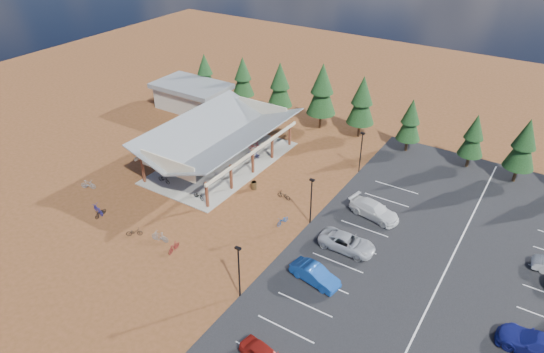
% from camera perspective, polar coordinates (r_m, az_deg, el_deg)
% --- Properties ---
extents(ground, '(140.00, 140.00, 0.00)m').
position_cam_1_polar(ground, '(49.78, -1.69, -4.76)').
color(ground, '#573317').
rests_on(ground, ground).
extents(asphalt_lot, '(27.00, 44.00, 0.04)m').
position_cam_1_polar(asphalt_lot, '(46.67, 20.01, -9.82)').
color(asphalt_lot, black).
rests_on(asphalt_lot, ground).
extents(concrete_pad, '(10.60, 18.60, 0.10)m').
position_cam_1_polar(concrete_pad, '(59.56, -5.90, 1.68)').
color(concrete_pad, gray).
rests_on(concrete_pad, ground).
extents(bike_pavilion, '(11.65, 19.40, 4.97)m').
position_cam_1_polar(bike_pavilion, '(57.81, -6.10, 4.94)').
color(bike_pavilion, '#532D17').
rests_on(bike_pavilion, concrete_pad).
extents(outbuilding, '(11.00, 7.00, 3.90)m').
position_cam_1_polar(outbuilding, '(74.56, -9.38, 9.37)').
color(outbuilding, '#ADA593').
rests_on(outbuilding, ground).
extents(lamp_post_0, '(0.50, 0.25, 5.14)m').
position_cam_1_polar(lamp_post_0, '(39.31, -3.92, -10.75)').
color(lamp_post_0, black).
rests_on(lamp_post_0, ground).
extents(lamp_post_1, '(0.50, 0.25, 5.14)m').
position_cam_1_polar(lamp_post_1, '(47.39, 4.64, -2.55)').
color(lamp_post_1, black).
rests_on(lamp_post_1, ground).
extents(lamp_post_2, '(0.50, 0.25, 5.14)m').
position_cam_1_polar(lamp_post_2, '(56.86, 10.44, 3.15)').
color(lamp_post_2, black).
rests_on(lamp_post_2, ground).
extents(trash_bin_0, '(0.60, 0.60, 0.90)m').
position_cam_1_polar(trash_bin_0, '(53.94, -2.10, -1.07)').
color(trash_bin_0, '#432F18').
rests_on(trash_bin_0, ground).
extents(trash_bin_1, '(0.60, 0.60, 0.90)m').
position_cam_1_polar(trash_bin_1, '(53.98, -2.20, -1.04)').
color(trash_bin_1, '#432F18').
rests_on(trash_bin_1, ground).
extents(pine_0, '(3.08, 3.08, 7.18)m').
position_cam_1_polar(pine_0, '(77.28, -7.89, 12.14)').
color(pine_0, '#382314').
rests_on(pine_0, ground).
extents(pine_1, '(3.30, 3.30, 7.69)m').
position_cam_1_polar(pine_1, '(73.56, -3.44, 11.64)').
color(pine_1, '#382314').
rests_on(pine_1, ground).
extents(pine_2, '(3.57, 3.57, 8.32)m').
position_cam_1_polar(pine_2, '(69.11, 0.94, 10.73)').
color(pine_2, '#382314').
rests_on(pine_2, ground).
extents(pine_3, '(3.99, 3.99, 9.30)m').
position_cam_1_polar(pine_3, '(66.14, 5.92, 10.17)').
color(pine_3, '#382314').
rests_on(pine_3, ground).
extents(pine_4, '(3.65, 3.65, 8.49)m').
position_cam_1_polar(pine_4, '(64.57, 10.55, 8.80)').
color(pine_4, '#382314').
rests_on(pine_4, ground).
extents(pine_5, '(3.02, 3.02, 7.04)m').
position_cam_1_polar(pine_5, '(62.45, 15.98, 6.41)').
color(pine_5, '#382314').
rests_on(pine_5, ground).
extents(pine_6, '(2.92, 2.92, 6.80)m').
position_cam_1_polar(pine_6, '(61.19, 22.66, 4.47)').
color(pine_6, '#382314').
rests_on(pine_6, ground).
extents(pine_7, '(3.36, 3.36, 7.82)m').
position_cam_1_polar(pine_7, '(59.96, 27.55, 3.40)').
color(pine_7, '#382314').
rests_on(pine_7, ground).
extents(bike_0, '(1.76, 0.70, 0.91)m').
position_cam_1_polar(bike_0, '(56.20, -12.59, -0.31)').
color(bike_0, black).
rests_on(bike_0, concrete_pad).
extents(bike_1, '(1.61, 0.86, 0.93)m').
position_cam_1_polar(bike_1, '(58.93, -8.17, 1.75)').
color(bike_1, '#919699').
rests_on(bike_1, concrete_pad).
extents(bike_2, '(1.69, 0.86, 0.85)m').
position_cam_1_polar(bike_2, '(62.12, -7.71, 3.37)').
color(bike_2, navy).
rests_on(bike_2, concrete_pad).
extents(bike_3, '(1.64, 0.48, 0.98)m').
position_cam_1_polar(bike_3, '(65.43, -3.21, 5.18)').
color(bike_3, '#A00D0E').
rests_on(bike_3, concrete_pad).
extents(bike_4, '(1.71, 0.89, 0.86)m').
position_cam_1_polar(bike_4, '(52.65, -8.63, -2.23)').
color(bike_4, black).
rests_on(bike_4, concrete_pad).
extents(bike_5, '(1.66, 0.71, 0.97)m').
position_cam_1_polar(bike_5, '(55.96, -6.35, 0.20)').
color(bike_5, gray).
rests_on(bike_5, concrete_pad).
extents(bike_6, '(1.75, 0.67, 0.91)m').
position_cam_1_polar(bike_6, '(60.13, -2.17, 2.69)').
color(bike_6, navy).
rests_on(bike_6, concrete_pad).
extents(bike_7, '(1.88, 1.03, 1.09)m').
position_cam_1_polar(bike_7, '(61.89, -2.10, 3.66)').
color(bike_7, maroon).
rests_on(bike_7, concrete_pad).
extents(bike_8, '(0.78, 1.64, 0.83)m').
position_cam_1_polar(bike_8, '(52.63, -19.52, -4.05)').
color(bike_8, black).
rests_on(bike_8, ground).
extents(bike_9, '(1.79, 1.13, 1.04)m').
position_cam_1_polar(bike_9, '(57.72, -20.82, -0.88)').
color(bike_9, '#97999E').
rests_on(bike_9, ground).
extents(bike_10, '(2.01, 1.10, 1.00)m').
position_cam_1_polar(bike_10, '(53.07, -19.79, -3.67)').
color(bike_10, '#232396').
rests_on(bike_10, ground).
extents(bike_11, '(0.64, 1.66, 0.98)m').
position_cam_1_polar(bike_11, '(46.08, -11.47, -8.13)').
color(bike_11, maroon).
rests_on(bike_11, ground).
extents(bike_12, '(1.56, 1.40, 0.82)m').
position_cam_1_polar(bike_12, '(48.89, -15.90, -6.32)').
color(bike_12, black).
rests_on(bike_12, ground).
extents(bike_13, '(1.89, 0.85, 1.10)m').
position_cam_1_polar(bike_13, '(47.49, -13.06, -6.90)').
color(bike_13, gray).
rests_on(bike_13, ground).
extents(bike_14, '(0.78, 1.68, 0.85)m').
position_cam_1_polar(bike_14, '(48.52, 1.27, -5.21)').
color(bike_14, '#164C9C').
rests_on(bike_14, ground).
extents(bike_16, '(1.64, 0.63, 0.85)m').
position_cam_1_polar(bike_16, '(52.28, 1.40, -2.24)').
color(bike_16, black).
rests_on(bike_16, ground).
extents(car_1, '(4.75, 2.31, 1.50)m').
position_cam_1_polar(car_1, '(42.11, 5.07, -11.41)').
color(car_1, '#134093').
rests_on(car_1, asphalt_lot).
extents(car_2, '(5.31, 2.49, 1.47)m').
position_cam_1_polar(car_2, '(45.74, 8.84, -7.69)').
color(car_2, '#B0B2B9').
rests_on(car_2, asphalt_lot).
extents(car_3, '(5.68, 3.23, 1.55)m').
position_cam_1_polar(car_3, '(50.39, 11.94, -3.89)').
color(car_3, white).
rests_on(car_3, asphalt_lot).
extents(car_7, '(5.81, 2.52, 1.66)m').
position_cam_1_polar(car_7, '(41.45, 28.89, -16.98)').
color(car_7, navy).
rests_on(car_7, asphalt_lot).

